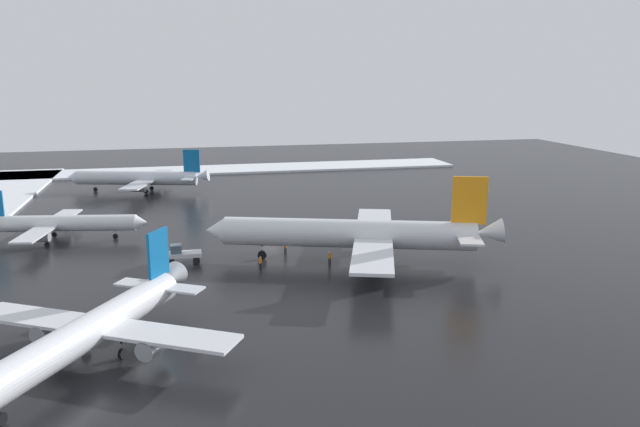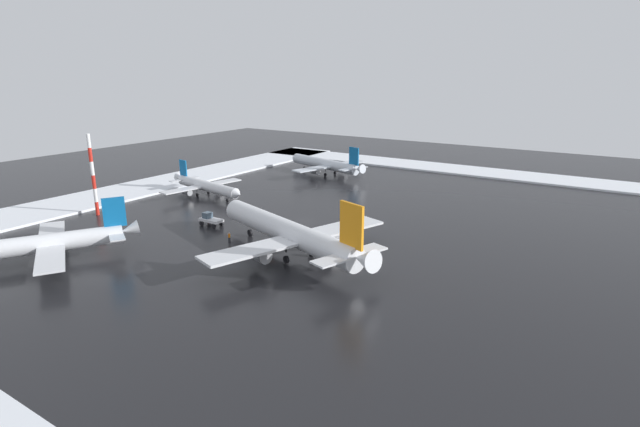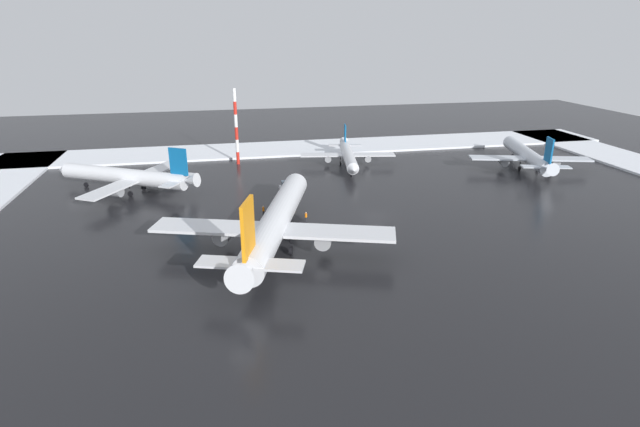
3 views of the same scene
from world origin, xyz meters
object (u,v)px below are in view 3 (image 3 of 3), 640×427
at_px(ground_crew_mid_apron, 263,210).
at_px(airplane_distant_tail, 348,155).
at_px(ground_crew_by_nose_gear, 306,216).
at_px(airplane_foreground_jet, 527,155).
at_px(pushback_tug, 286,189).
at_px(airplane_far_rear, 276,221).
at_px(ground_crew_near_tug, 271,231).
at_px(antenna_mast, 236,127).
at_px(airplane_parked_starboard, 127,177).

bearing_deg(ground_crew_mid_apron, airplane_distant_tail, -164.74).
bearing_deg(ground_crew_by_nose_gear, airplane_distant_tail, -79.87).
bearing_deg(ground_crew_mid_apron, airplane_foreground_jet, 160.06).
bearing_deg(airplane_foreground_jet, ground_crew_by_nose_gear, 128.21).
bearing_deg(ground_crew_by_nose_gear, pushback_tug, -49.91).
xyz_separation_m(airplane_foreground_jet, airplane_distant_tail, (37.05, -9.60, -0.48)).
distance_m(airplane_far_rear, ground_crew_near_tug, 4.58).
distance_m(ground_crew_near_tug, antenna_mast, 43.89).
distance_m(pushback_tug, ground_crew_by_nose_gear, 13.93).
xyz_separation_m(airplane_far_rear, ground_crew_mid_apron, (0.52, -12.58, -2.85)).
height_order(airplane_parked_starboard, antenna_mast, antenna_mast).
height_order(airplane_far_rear, ground_crew_by_nose_gear, airplane_far_rear).
height_order(airplane_foreground_jet, antenna_mast, antenna_mast).
height_order(airplane_far_rear, pushback_tug, airplane_far_rear).
height_order(airplane_far_rear, ground_crew_mid_apron, airplane_far_rear).
bearing_deg(ground_crew_near_tug, airplane_distant_tail, 62.65).
xyz_separation_m(pushback_tug, ground_crew_near_tug, (4.98, 18.65, -0.31)).
bearing_deg(pushback_tug, airplane_distant_tail, -42.34).
xyz_separation_m(ground_crew_by_nose_gear, ground_crew_near_tug, (6.01, 4.76, 0.00)).
distance_m(airplane_far_rear, ground_crew_mid_apron, 12.91).
xyz_separation_m(ground_crew_by_nose_gear, ground_crew_mid_apron, (6.16, -4.25, 0.00)).
relative_size(airplane_parked_starboard, antenna_mast, 1.67).
bearing_deg(airplane_distant_tail, ground_crew_near_tug, -20.28).
bearing_deg(ground_crew_by_nose_gear, airplane_far_rear, 91.74).
relative_size(pushback_tug, antenna_mast, 0.28).
xyz_separation_m(airplane_far_rear, airplane_parked_starboard, (23.55, -30.12, -0.82)).
xyz_separation_m(airplane_distant_tail, ground_crew_by_nose_gear, (15.09, 31.35, -1.50)).
relative_size(ground_crew_near_tug, antenna_mast, 0.10).
distance_m(airplane_foreground_jet, ground_crew_mid_apron, 60.90).
height_order(pushback_tug, ground_crew_near_tug, pushback_tug).
distance_m(airplane_foreground_jet, ground_crew_by_nose_gear, 56.52).
distance_m(airplane_foreground_jet, ground_crew_near_tug, 63.94).
bearing_deg(airplane_far_rear, airplane_foreground_jet, -44.15).
height_order(ground_crew_by_nose_gear, antenna_mast, antenna_mast).
height_order(airplane_foreground_jet, pushback_tug, airplane_foreground_jet).
distance_m(airplane_distant_tail, ground_crew_by_nose_gear, 34.83).
bearing_deg(airplane_parked_starboard, airplane_far_rear, 158.38).
bearing_deg(ground_crew_mid_apron, antenna_mast, -123.02).
height_order(airplane_foreground_jet, airplane_distant_tail, airplane_foreground_jet).
relative_size(airplane_parked_starboard, ground_crew_near_tug, 16.16).
distance_m(ground_crew_by_nose_gear, ground_crew_mid_apron, 7.48).
bearing_deg(ground_crew_near_tug, airplane_parked_starboard, 134.05).
bearing_deg(pushback_tug, antenna_mast, 16.93).
relative_size(airplane_foreground_jet, ground_crew_mid_apron, 17.30).
distance_m(airplane_far_rear, ground_crew_by_nose_gear, 10.46).
bearing_deg(airplane_distant_tail, airplane_parked_starboard, -67.80).
bearing_deg(airplane_far_rear, ground_crew_by_nose_gear, -15.75).
height_order(airplane_foreground_jet, ground_crew_near_tug, airplane_foreground_jet).
bearing_deg(airplane_foreground_jet, ground_crew_mid_apron, 122.28).
bearing_deg(antenna_mast, ground_crew_mid_apron, 93.64).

